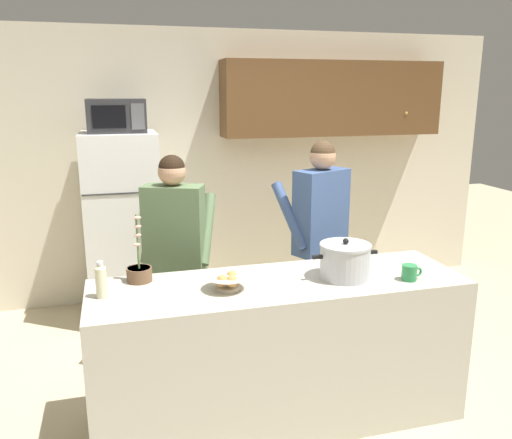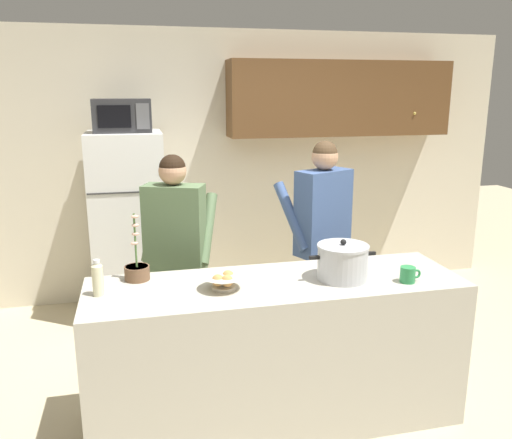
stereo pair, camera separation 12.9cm
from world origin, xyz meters
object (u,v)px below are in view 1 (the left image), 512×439
coffee_mug (410,273)px  bread_bowl (228,281)px  bottle_near_edge (101,280)px  cooking_pot (345,261)px  potted_orchid (139,271)px  person_near_pot (175,242)px  refrigerator (124,228)px  person_by_sink (320,223)px  microwave (116,116)px

coffee_mug → bread_bowl: 1.10m
bread_bowl → bottle_near_edge: bearing=174.3°
cooking_pot → bread_bowl: bearing=-179.8°
potted_orchid → person_near_pot: bearing=61.0°
refrigerator → potted_orchid: bearing=-87.9°
refrigerator → bottle_near_edge: 1.84m
person_by_sink → bottle_near_edge: size_ratio=8.03×
bread_bowl → person_near_pot: bearing=105.4°
person_by_sink → coffee_mug: size_ratio=12.78×
microwave → bottle_near_edge: bearing=-94.8°
refrigerator → microwave: (0.00, -0.02, 0.98)m
cooking_pot → bottle_near_edge: 1.42m
microwave → bread_bowl: (0.54, -1.88, -0.85)m
person_near_pot → coffee_mug: 1.58m
person_by_sink → microwave: bearing=144.3°
microwave → bread_bowl: 2.13m
person_near_pot → person_by_sink: size_ratio=0.96×
refrigerator → microwave: 0.98m
refrigerator → person_by_sink: refrigerator is taller
refrigerator → potted_orchid: (0.06, -1.62, 0.14)m
refrigerator → bread_bowl: refrigerator is taller
bread_bowl → bottle_near_edge: (-0.69, 0.07, 0.05)m
bottle_near_edge → coffee_mug: bearing=-6.6°
potted_orchid → microwave: bearing=92.1°
cooking_pot → person_by_sink: bearing=78.1°
person_near_pot → potted_orchid: bearing=-119.0°
microwave → cooking_pot: 2.40m
person_near_pot → bread_bowl: (0.21, -0.76, -0.03)m
cooking_pot → bottle_near_edge: size_ratio=2.02×
microwave → potted_orchid: microwave is taller
cooking_pot → bread_bowl: 0.73m
person_near_pot → potted_orchid: person_near_pot is taller
refrigerator → person_near_pot: 1.19m
cooking_pot → potted_orchid: (-1.21, 0.27, -0.05)m
person_near_pot → bread_bowl: 0.79m
microwave → potted_orchid: 1.81m
refrigerator → potted_orchid: size_ratio=4.12×
person_near_pot → person_by_sink: person_by_sink is taller
refrigerator → cooking_pot: bearing=-56.2°
person_by_sink → bottle_near_edge: bearing=-154.3°
potted_orchid → refrigerator: bearing=92.1°
person_by_sink → bottle_near_edge: 1.77m
cooking_pot → bottle_near_edge: cooking_pot is taller
bottle_near_edge → potted_orchid: 0.30m
bottle_near_edge → cooking_pot: bearing=-2.7°
microwave → potted_orchid: (0.06, -1.60, -0.84)m
person_by_sink → person_near_pot: bearing=-176.2°
bread_bowl → potted_orchid: (-0.48, 0.27, 0.01)m
person_near_pot → coffee_mug: size_ratio=12.32×
person_near_pot → refrigerator: bearing=106.3°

